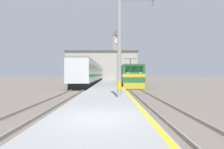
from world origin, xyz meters
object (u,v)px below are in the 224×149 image
object	(u,v)px
passenger_train	(92,73)
locomotive_train	(127,76)
clock_tower	(117,52)
catenary_mast	(120,44)

from	to	relation	value
passenger_train	locomotive_train	bearing A→B (deg)	-45.62
passenger_train	clock_tower	distance (m)	36.77
passenger_train	clock_tower	xyz separation A→B (m)	(6.58, 35.02, 9.04)
locomotive_train	catenary_mast	bearing A→B (deg)	-96.97
locomotive_train	catenary_mast	distance (m)	19.14
clock_tower	passenger_train	bearing A→B (deg)	-100.64
clock_tower	locomotive_train	bearing A→B (deg)	-89.39
passenger_train	clock_tower	bearing A→B (deg)	79.36
passenger_train	catenary_mast	xyz separation A→B (m)	(4.72, -26.03, 1.96)
passenger_train	catenary_mast	bearing A→B (deg)	-79.71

